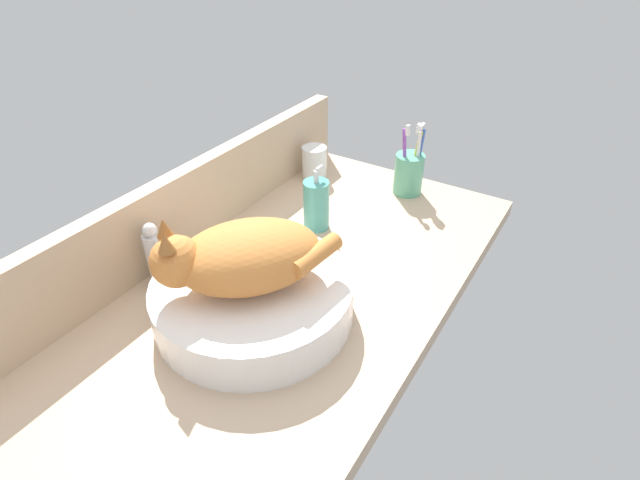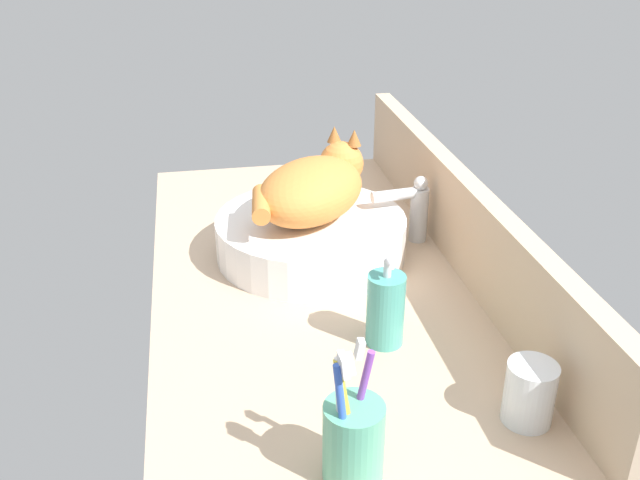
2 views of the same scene
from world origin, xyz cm
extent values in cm
cube|color=tan|center=(0.00, 0.00, -2.00)|extent=(116.49, 58.56, 4.00)
cube|color=#CCAD8C|center=(0.00, 27.48, 8.60)|extent=(116.49, 3.60, 17.21)
cylinder|color=white|center=(-8.73, 0.59, 3.91)|extent=(36.11, 36.11, 7.83)
ellipsoid|color=orange|center=(-8.73, 0.59, 13.33)|extent=(30.05, 29.17, 11.00)
sphere|color=orange|center=(-17.76, 8.31, 14.83)|extent=(8.80, 8.80, 8.80)
cone|color=#A4632D|center=(-19.94, 7.28, 20.23)|extent=(2.80, 2.80, 3.20)
cone|color=#A4632D|center=(-17.09, 10.63, 20.23)|extent=(2.80, 2.80, 3.20)
cylinder|color=orange|center=(-3.14, -9.22, 13.83)|extent=(11.28, 4.36, 3.20)
cylinder|color=silver|center=(-11.15, 22.68, 5.50)|extent=(3.60, 3.60, 11.00)
cylinder|color=silver|center=(-10.61, 17.71, 10.40)|extent=(3.28, 10.18, 2.20)
sphere|color=silver|center=(-11.15, 22.68, 12.20)|extent=(2.80, 2.80, 2.80)
cylinder|color=teal|center=(22.15, 6.76, 5.88)|extent=(5.88, 5.88, 11.76)
cylinder|color=silver|center=(22.15, 6.76, 13.16)|extent=(1.20, 1.20, 2.80)
cylinder|color=silver|center=(23.35, 6.76, 14.56)|extent=(2.20, 1.00, 1.00)
cylinder|color=#5BB28E|center=(48.67, -4.35, 5.24)|extent=(7.37, 7.37, 10.49)
cylinder|color=yellow|center=(49.61, -5.22, 8.90)|extent=(3.17, 3.36, 16.92)
cube|color=white|center=(49.61, -5.22, 17.40)|extent=(1.52, 1.14, 2.63)
cylinder|color=white|center=(49.14, -6.07, 8.90)|extent=(2.61, 1.36, 17.02)
cube|color=white|center=(49.14, -6.07, 17.40)|extent=(1.44, 0.87, 2.53)
cylinder|color=purple|center=(47.14, -3.55, 8.90)|extent=(2.17, 3.33, 16.97)
cube|color=white|center=(47.14, -3.55, 17.40)|extent=(1.38, 1.14, 2.57)
cylinder|color=blue|center=(50.26, -5.91, 8.90)|extent=(2.46, 2.48, 17.02)
cube|color=white|center=(50.26, -5.91, 17.40)|extent=(1.42, 1.02, 2.56)
cylinder|color=white|center=(43.09, 20.65, 4.38)|extent=(6.72, 6.72, 8.76)
cylinder|color=silver|center=(43.09, 20.65, 2.55)|extent=(5.91, 5.91, 5.09)
camera|label=1|loc=(-60.16, -45.75, 63.85)|focal=28.00mm
camera|label=2|loc=(111.19, -20.07, 64.29)|focal=40.00mm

